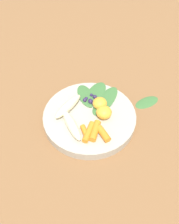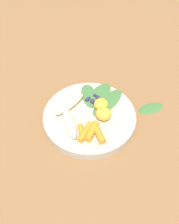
% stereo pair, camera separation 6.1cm
% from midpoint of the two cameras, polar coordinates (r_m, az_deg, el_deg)
% --- Properties ---
extents(ground_plane, '(2.40, 2.40, 0.00)m').
position_cam_midpoint_polar(ground_plane, '(0.71, -2.45, -2.10)').
color(ground_plane, brown).
extents(bowl, '(0.27, 0.27, 0.03)m').
position_cam_midpoint_polar(bowl, '(0.70, -2.49, -1.40)').
color(bowl, '#B2AD9E').
rests_on(bowl, ground_plane).
extents(banana_peeled_left, '(0.09, 0.10, 0.03)m').
position_cam_midpoint_polar(banana_peeled_left, '(0.65, -6.96, -3.25)').
color(banana_peeled_left, beige).
rests_on(banana_peeled_left, bowl).
extents(banana_peeled_right, '(0.11, 0.04, 0.03)m').
position_cam_midpoint_polar(banana_peeled_right, '(0.69, -7.66, 1.25)').
color(banana_peeled_right, beige).
rests_on(banana_peeled_right, bowl).
extents(orange_segment_near, '(0.04, 0.04, 0.03)m').
position_cam_midpoint_polar(orange_segment_near, '(0.69, -0.02, 1.98)').
color(orange_segment_near, '#F4A833').
rests_on(orange_segment_near, bowl).
extents(orange_segment_far, '(0.04, 0.04, 0.03)m').
position_cam_midpoint_polar(orange_segment_far, '(0.67, 0.89, -0.22)').
color(orange_segment_far, '#F4A833').
rests_on(orange_segment_far, bowl).
extents(carrot_front, '(0.04, 0.04, 0.01)m').
position_cam_midpoint_polar(carrot_front, '(0.64, -3.76, -5.11)').
color(carrot_front, orange).
rests_on(carrot_front, bowl).
extents(carrot_mid_left, '(0.07, 0.03, 0.02)m').
position_cam_midpoint_polar(carrot_mid_left, '(0.64, -2.93, -4.94)').
color(carrot_mid_left, orange).
rests_on(carrot_mid_left, bowl).
extents(carrot_mid_right, '(0.06, 0.03, 0.02)m').
position_cam_midpoint_polar(carrot_mid_right, '(0.64, -1.39, -4.67)').
color(carrot_mid_right, orange).
rests_on(carrot_mid_right, bowl).
extents(carrot_rear, '(0.04, 0.05, 0.02)m').
position_cam_midpoint_polar(carrot_rear, '(0.63, 0.64, -5.40)').
color(carrot_rear, orange).
rests_on(carrot_rear, bowl).
extents(blueberry_pile, '(0.04, 0.04, 0.01)m').
position_cam_midpoint_polar(blueberry_pile, '(0.71, -2.18, 2.82)').
color(blueberry_pile, '#2D234C').
rests_on(blueberry_pile, bowl).
extents(coconut_shred_patch, '(0.04, 0.04, 0.00)m').
position_cam_midpoint_polar(coconut_shred_patch, '(0.71, -0.59, 1.88)').
color(coconut_shred_patch, white).
rests_on(coconut_shred_patch, bowl).
extents(kale_leaf_left, '(0.14, 0.06, 0.00)m').
position_cam_midpoint_polar(kale_leaf_left, '(0.72, 1.43, 2.65)').
color(kale_leaf_left, '#3D7038').
rests_on(kale_leaf_left, bowl).
extents(kale_leaf_right, '(0.12, 0.05, 0.00)m').
position_cam_midpoint_polar(kale_leaf_right, '(0.74, -0.94, 4.25)').
color(kale_leaf_right, '#3D7038').
rests_on(kale_leaf_right, bowl).
extents(kale_leaf_rear, '(0.10, 0.11, 0.00)m').
position_cam_midpoint_polar(kale_leaf_rear, '(0.73, -3.18, 3.75)').
color(kale_leaf_rear, '#3D7038').
rests_on(kale_leaf_rear, bowl).
extents(kale_leaf_stray, '(0.09, 0.08, 0.01)m').
position_cam_midpoint_polar(kale_leaf_stray, '(0.77, 11.41, 2.28)').
color(kale_leaf_stray, '#3D7038').
rests_on(kale_leaf_stray, ground_plane).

